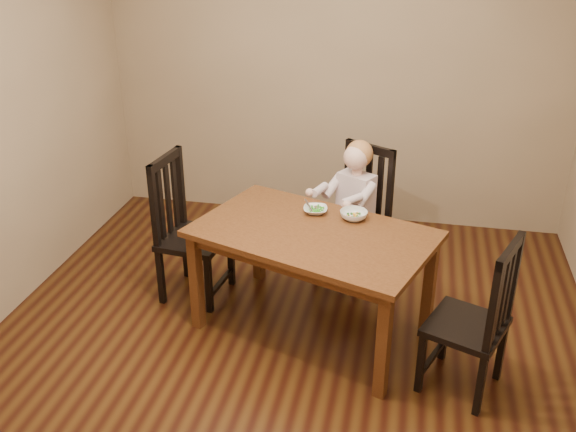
% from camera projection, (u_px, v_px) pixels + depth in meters
% --- Properties ---
extents(room, '(4.01, 4.01, 2.71)m').
position_uv_depth(room, '(290.00, 148.00, 3.66)').
color(room, '#43260E').
rests_on(room, ground).
extents(dining_table, '(1.69, 1.33, 0.74)m').
position_uv_depth(dining_table, '(313.00, 243.00, 4.09)').
color(dining_table, '#452310').
rests_on(dining_table, room).
extents(chair_child, '(0.59, 0.58, 1.03)m').
position_uv_depth(chair_child, '(357.00, 216.00, 4.83)').
color(chair_child, black).
rests_on(chair_child, room).
extents(chair_left, '(0.49, 0.51, 1.06)m').
position_uv_depth(chair_left, '(187.00, 231.00, 4.58)').
color(chair_left, black).
rests_on(chair_left, room).
extents(chair_right, '(0.54, 0.55, 1.00)m').
position_uv_depth(chair_right, '(476.00, 321.00, 3.63)').
color(chair_right, black).
rests_on(chair_right, room).
extents(toddler, '(0.51, 0.55, 0.60)m').
position_uv_depth(toddler, '(354.00, 199.00, 4.73)').
color(toddler, silver).
rests_on(toddler, chair_child).
extents(bowl_peas, '(0.18, 0.18, 0.04)m').
position_uv_depth(bowl_peas, '(315.00, 210.00, 4.30)').
color(bowl_peas, silver).
rests_on(bowl_peas, dining_table).
extents(bowl_veg, '(0.19, 0.19, 0.06)m').
position_uv_depth(bowl_veg, '(354.00, 215.00, 4.21)').
color(bowl_veg, silver).
rests_on(bowl_veg, dining_table).
extents(fork, '(0.08, 0.11, 0.05)m').
position_uv_depth(fork, '(309.00, 206.00, 4.29)').
color(fork, silver).
rests_on(fork, bowl_peas).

